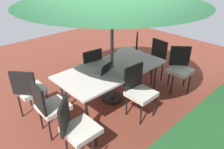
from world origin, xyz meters
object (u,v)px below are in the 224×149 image
at_px(chair_northeast, 76,127).
at_px(chair_southeast, 29,89).
at_px(chair_south, 90,67).
at_px(chair_west, 154,58).
at_px(chair_southwest, 131,49).
at_px(chair_northwest, 180,67).
at_px(dining_table, 112,70).
at_px(chair_north, 139,90).
at_px(chair_east, 49,105).
at_px(laptop, 103,71).
at_px(cup, 120,61).

bearing_deg(chair_northeast, chair_southeast, 46.25).
relative_size(chair_northeast, chair_south, 1.00).
distance_m(chair_west, chair_southeast, 2.87).
relative_size(chair_northeast, chair_southwest, 1.00).
height_order(chair_northwest, chair_southwest, same).
bearing_deg(chair_northeast, dining_table, -17.95).
distance_m(chair_northwest, chair_southeast, 3.13).
bearing_deg(chair_southeast, chair_north, -173.40).
relative_size(chair_north, chair_west, 1.00).
xyz_separation_m(chair_northwest, chair_east, (2.78, -0.71, 0.00)).
relative_size(dining_table, chair_north, 2.24).
bearing_deg(chair_south, laptop, 80.52).
height_order(chair_north, laptop, chair_north).
height_order(chair_northwest, cup, chair_northwest).
distance_m(chair_south, cup, 0.73).
height_order(chair_southeast, cup, chair_southeast).
bearing_deg(laptop, chair_south, -121.46).
bearing_deg(chair_southwest, chair_northeast, -11.15).
distance_m(chair_northwest, cup, 1.36).
distance_m(chair_southwest, laptop, 1.85).
height_order(chair_south, chair_southeast, same).
relative_size(chair_northwest, chair_southeast, 1.00).
height_order(chair_southeast, laptop, chair_southeast).
distance_m(dining_table, cup, 0.30).
distance_m(chair_south, laptop, 0.78).
bearing_deg(chair_southwest, chair_west, 48.15).
height_order(dining_table, cup, cup).
bearing_deg(cup, laptop, 10.72).
relative_size(chair_south, chair_southeast, 1.00).
bearing_deg(chair_northwest, chair_north, -133.57).
xyz_separation_m(chair_northeast, chair_west, (-2.72, -0.68, 0.00)).
bearing_deg(cup, dining_table, 11.69).
relative_size(chair_northwest, chair_east, 1.00).
relative_size(chair_west, chair_southwest, 1.00).
bearing_deg(chair_east, chair_southeast, 5.85).
distance_m(chair_northeast, chair_south, 1.91).
distance_m(chair_west, laptop, 1.64).
xyz_separation_m(chair_west, laptop, (1.62, 0.00, 0.24)).
relative_size(chair_west, cup, 12.01).
bearing_deg(chair_west, dining_table, -85.99).
relative_size(chair_northeast, cup, 12.01).
relative_size(chair_southeast, cup, 12.01).
xyz_separation_m(chair_north, chair_west, (-1.34, -0.65, 0.00)).
distance_m(chair_east, chair_southeast, 0.69).
relative_size(chair_west, laptop, 2.64).
distance_m(chair_east, laptop, 1.16).
height_order(chair_northwest, chair_east, same).
height_order(chair_northeast, chair_north, same).
height_order(chair_west, chair_southeast, same).
xyz_separation_m(chair_west, chair_southeast, (2.77, -0.72, 0.00)).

